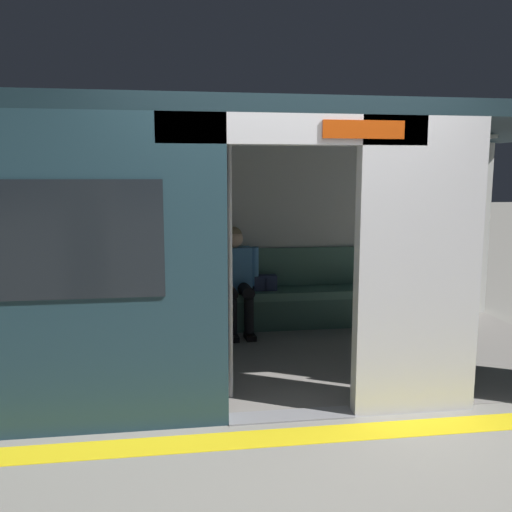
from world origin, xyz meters
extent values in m
plane|color=gray|center=(0.00, 0.00, 0.00)|extent=(60.00, 60.00, 0.00)
cube|color=yellow|center=(0.00, 0.30, 0.00)|extent=(8.00, 0.24, 0.01)
cube|color=silver|center=(-0.91, 0.02, 1.06)|extent=(0.91, 0.12, 2.12)
cube|color=black|center=(-0.91, 0.03, 1.31)|extent=(0.50, 0.02, 0.55)
cube|color=#1E3842|center=(1.83, 0.00, 1.06)|extent=(2.75, 0.16, 2.12)
cube|color=black|center=(1.41, 0.09, 1.31)|extent=(1.10, 0.02, 0.76)
cube|color=silver|center=(0.00, 0.00, 2.02)|extent=(1.82, 0.16, 0.20)
cube|color=#BF3F0C|center=(-0.45, 0.09, 2.02)|extent=(0.56, 0.02, 0.12)
cube|color=#15272E|center=(0.00, -1.30, 2.18)|extent=(6.40, 2.77, 0.12)
cube|color=gray|center=(0.00, -1.30, 0.00)|extent=(6.08, 2.61, 0.01)
cube|color=silver|center=(0.00, -2.61, 1.06)|extent=(6.08, 0.10, 2.12)
cube|color=#4C7566|center=(0.00, -2.55, 0.66)|extent=(3.52, 0.06, 0.45)
cube|color=white|center=(0.00, -1.30, 2.09)|extent=(4.48, 0.16, 0.03)
cube|color=gray|center=(0.00, 0.00, 0.01)|extent=(0.91, 0.19, 0.01)
cube|color=#4C7566|center=(0.00, -2.33, 0.39)|extent=(3.19, 0.44, 0.09)
cube|color=#39574C|center=(0.00, -2.13, 0.17)|extent=(3.19, 0.04, 0.34)
cube|color=#4C8CC6|center=(0.17, -2.31, 0.68)|extent=(0.40, 0.25, 0.50)
sphere|color=beige|center=(0.17, -2.31, 1.03)|extent=(0.21, 0.21, 0.21)
sphere|color=#997F59|center=(0.17, -2.32, 1.06)|extent=(0.19, 0.19, 0.19)
cylinder|color=#4C8CC6|center=(-0.06, -2.30, 0.71)|extent=(0.08, 0.08, 0.44)
cylinder|color=#4C8CC6|center=(0.41, -2.26, 0.71)|extent=(0.08, 0.08, 0.44)
cylinder|color=black|center=(0.07, -2.12, 0.48)|extent=(0.17, 0.41, 0.14)
cylinder|color=black|center=(0.25, -2.10, 0.48)|extent=(0.17, 0.41, 0.14)
cylinder|color=black|center=(0.05, -1.92, 0.24)|extent=(0.10, 0.10, 0.39)
cylinder|color=black|center=(0.23, -1.90, 0.24)|extent=(0.10, 0.10, 0.39)
cube|color=black|center=(0.05, -1.87, 0.03)|extent=(0.12, 0.23, 0.06)
cube|color=black|center=(0.23, -1.85, 0.03)|extent=(0.12, 0.23, 0.06)
cube|color=#262D4C|center=(-0.18, -2.32, 0.52)|extent=(0.26, 0.14, 0.17)
cube|color=#1A2035|center=(-0.18, -2.25, 0.51)|extent=(0.02, 0.01, 0.14)
cube|color=#26598C|center=(0.61, -2.35, 0.45)|extent=(0.18, 0.24, 0.03)
cylinder|color=silver|center=(0.39, -0.40, 1.05)|extent=(0.04, 0.04, 2.10)
camera|label=1|loc=(0.76, 3.57, 1.71)|focal=37.55mm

